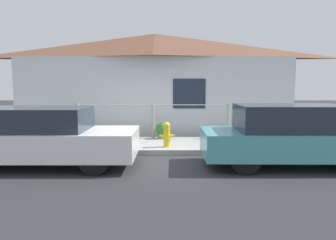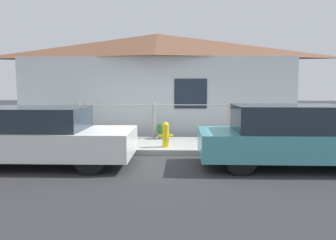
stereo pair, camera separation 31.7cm
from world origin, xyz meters
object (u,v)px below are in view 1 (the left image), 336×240
car_left (41,137)px  car_right (293,136)px  potted_plant_by_fence (71,127)px  fire_hydrant (165,134)px  potted_plant_near_hydrant (161,130)px

car_left → car_right: car_right is taller
car_left → potted_plant_by_fence: 2.99m
car_right → potted_plant_by_fence: bearing=153.5°
car_left → fire_hydrant: size_ratio=6.00×
fire_hydrant → potted_plant_near_hydrant: (-0.15, 1.40, -0.08)m
fire_hydrant → potted_plant_by_fence: fire_hydrant is taller
car_right → car_left: bearing=-179.5°
car_left → fire_hydrant: (2.78, 1.57, -0.17)m
potted_plant_by_fence → fire_hydrant: bearing=-25.4°
potted_plant_near_hydrant → fire_hydrant: bearing=-83.9°
car_right → potted_plant_near_hydrant: 4.25m
car_left → car_right: (5.66, 0.00, 0.02)m
car_left → fire_hydrant: bearing=29.4°
car_right → fire_hydrant: (-2.88, 1.57, -0.19)m
car_left → fire_hydrant: 3.20m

